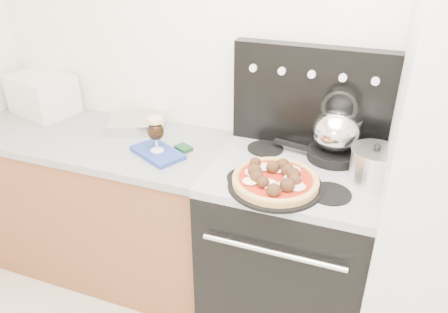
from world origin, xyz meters
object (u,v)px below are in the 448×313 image
at_px(pizza_pan, 275,185).
at_px(skillet, 333,154).
at_px(base_cabinet, 105,206).
at_px(beer_glass, 156,135).
at_px(toaster_oven, 43,94).
at_px(oven_mitt, 157,153).
at_px(pizza, 276,178).
at_px(tea_kettle, 337,127).
at_px(stove_body, 287,251).
at_px(stock_pot, 374,167).

xyz_separation_m(pizza_pan, skillet, (0.20, 0.34, 0.02)).
relative_size(base_cabinet, skillet, 5.88).
bearing_deg(beer_glass, skillet, 15.39).
bearing_deg(beer_glass, toaster_oven, 163.92).
bearing_deg(oven_mitt, pizza_pan, -10.05).
relative_size(toaster_oven, pizza, 0.98).
height_order(toaster_oven, pizza_pan, toaster_oven).
height_order(beer_glass, skillet, beer_glass).
bearing_deg(oven_mitt, beer_glass, 0.00).
bearing_deg(toaster_oven, skillet, 14.65).
bearing_deg(toaster_oven, beer_glass, -0.38).
height_order(skillet, tea_kettle, tea_kettle).
bearing_deg(toaster_oven, pizza_pan, 2.07).
xyz_separation_m(stove_body, stock_pot, (0.33, 0.01, 0.55)).
xyz_separation_m(beer_glass, stock_pot, (1.01, 0.07, -0.02)).
bearing_deg(skillet, stove_body, -131.67).
bearing_deg(skillet, pizza_pan, -120.26).
bearing_deg(pizza_pan, stove_body, 74.20).
distance_m(pizza_pan, skillet, 0.39).
bearing_deg(stove_body, pizza, -105.80).
bearing_deg(stock_pot, pizza, -154.32).
bearing_deg(tea_kettle, oven_mitt, -145.71).
xyz_separation_m(base_cabinet, oven_mitt, (0.43, -0.08, 0.48)).
bearing_deg(stove_body, base_cabinet, 178.70).
bearing_deg(toaster_oven, stock_pot, 10.17).
relative_size(pizza_pan, tea_kettle, 1.66).
distance_m(toaster_oven, oven_mitt, 0.94).
xyz_separation_m(base_cabinet, skillet, (1.25, 0.14, 0.51)).
relative_size(oven_mitt, pizza_pan, 0.67).
xyz_separation_m(toaster_oven, tea_kettle, (1.71, -0.03, 0.07)).
bearing_deg(pizza_pan, pizza, 0.00).
relative_size(stove_body, toaster_oven, 2.44).
height_order(beer_glass, pizza_pan, beer_glass).
relative_size(stove_body, skillet, 3.57).
xyz_separation_m(base_cabinet, stove_body, (1.10, -0.02, 0.01)).
bearing_deg(skillet, toaster_oven, 178.94).
bearing_deg(beer_glass, pizza_pan, -10.05).
xyz_separation_m(base_cabinet, pizza, (1.06, -0.19, 0.53)).
height_order(pizza_pan, pizza, pizza).
bearing_deg(stock_pot, oven_mitt, -175.83).
relative_size(base_cabinet, oven_mitt, 5.37).
relative_size(oven_mitt, skillet, 1.09).
distance_m(oven_mitt, pizza, 0.64).
height_order(stove_body, toaster_oven, toaster_oven).
height_order(base_cabinet, pizza, pizza).
relative_size(beer_glass, stock_pot, 0.88).
height_order(base_cabinet, stove_body, stove_body).
height_order(oven_mitt, pizza_pan, pizza_pan).
distance_m(pizza_pan, stock_pot, 0.43).
relative_size(pizza, stock_pot, 1.82).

